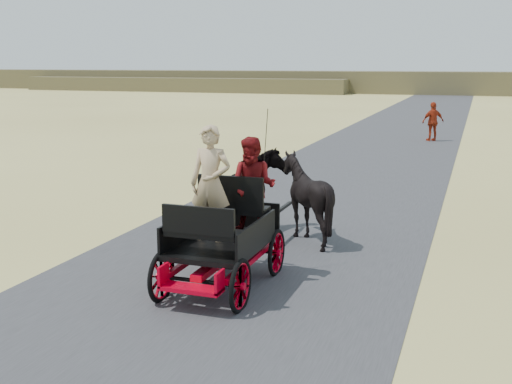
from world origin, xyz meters
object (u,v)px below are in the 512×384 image
(horse_left, at_px, (253,194))
(pedestrian, at_px, (433,122))
(horse_right, at_px, (306,198))
(carriage, at_px, (222,264))

(horse_left, distance_m, pedestrian, 17.59)
(horse_right, bearing_deg, horse_left, 0.00)
(horse_left, bearing_deg, horse_right, -180.00)
(horse_left, height_order, horse_right, horse_right)
(carriage, distance_m, horse_right, 3.09)
(horse_right, relative_size, pedestrian, 0.98)
(horse_right, bearing_deg, pedestrian, -93.83)
(carriage, bearing_deg, horse_left, 100.39)
(carriage, height_order, horse_left, horse_left)
(carriage, bearing_deg, horse_right, 79.61)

